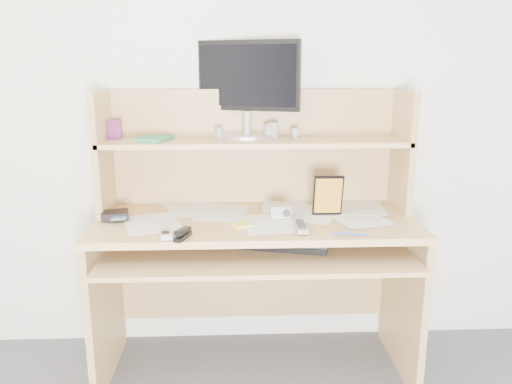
{
  "coord_description": "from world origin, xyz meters",
  "views": [
    {
      "loc": [
        -0.09,
        -0.63,
        1.39
      ],
      "look_at": [
        -0.0,
        1.43,
        0.88
      ],
      "focal_mm": 35.0,
      "sensor_mm": 36.0,
      "label": 1
    }
  ],
  "objects_px": {
    "game_case": "(328,195)",
    "monitor": "(247,86)",
    "tv_remote": "(301,226)",
    "keyboard": "(269,241)",
    "desk": "(255,225)"
  },
  "relations": [
    {
      "from": "game_case",
      "to": "monitor",
      "type": "distance_m",
      "value": 0.63
    },
    {
      "from": "tv_remote",
      "to": "game_case",
      "type": "bearing_deg",
      "value": 51.34
    },
    {
      "from": "keyboard",
      "to": "monitor",
      "type": "relative_size",
      "value": 1.1
    },
    {
      "from": "desk",
      "to": "keyboard",
      "type": "xyz_separation_m",
      "value": [
        0.06,
        -0.14,
        -0.03
      ]
    },
    {
      "from": "keyboard",
      "to": "monitor",
      "type": "height_order",
      "value": "monitor"
    },
    {
      "from": "keyboard",
      "to": "game_case",
      "type": "relative_size",
      "value": 2.89
    },
    {
      "from": "tv_remote",
      "to": "game_case",
      "type": "distance_m",
      "value": 0.24
    },
    {
      "from": "monitor",
      "to": "tv_remote",
      "type": "bearing_deg",
      "value": -41.58
    },
    {
      "from": "keyboard",
      "to": "game_case",
      "type": "bearing_deg",
      "value": 30.42
    },
    {
      "from": "tv_remote",
      "to": "game_case",
      "type": "xyz_separation_m",
      "value": [
        0.14,
        0.18,
        0.08
      ]
    },
    {
      "from": "game_case",
      "to": "monitor",
      "type": "xyz_separation_m",
      "value": [
        -0.35,
        0.23,
        0.47
      ]
    },
    {
      "from": "tv_remote",
      "to": "game_case",
      "type": "height_order",
      "value": "game_case"
    },
    {
      "from": "monitor",
      "to": "keyboard",
      "type": "bearing_deg",
      "value": -52.6
    },
    {
      "from": "keyboard",
      "to": "desk",
      "type": "bearing_deg",
      "value": 125.71
    },
    {
      "from": "keyboard",
      "to": "tv_remote",
      "type": "distance_m",
      "value": 0.19
    }
  ]
}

